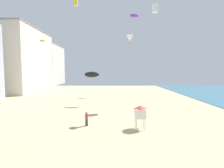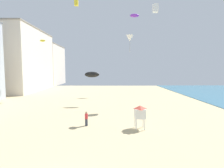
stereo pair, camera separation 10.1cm
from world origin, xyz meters
TOP-DOWN VIEW (x-y plane):
  - boardwalk_hotel_mid at (-25.60, 44.34)m, footprint 15.36×22.19m
  - boardwalk_hotel_far at (-25.60, 65.93)m, footprint 14.04×17.17m
  - kite_flyer at (0.39, 11.35)m, footprint 0.34×0.34m
  - lifeguard_stand at (6.29, 10.30)m, footprint 1.10×1.10m
  - kite_black_parafoil at (-0.20, 22.86)m, footprint 2.60×0.72m
  - kite_purple_parafoil at (9.40, 38.30)m, footprint 2.40×0.67m
  - kite_yellow_parafoil at (-12.66, 32.65)m, footprint 1.28×0.36m
  - kite_white_box at (10.94, 22.91)m, footprint 0.87×0.87m
  - kite_white_delta at (5.68, 15.07)m, footprint 0.96×0.96m
  - kite_yellow_box at (-4.76, 32.96)m, footprint 0.83×0.83m

SIDE VIEW (x-z plane):
  - kite_flyer at x=0.39m, z-range 0.10..1.74m
  - lifeguard_stand at x=6.29m, z-range 0.56..3.11m
  - kite_black_parafoil at x=-0.20m, z-range 5.01..6.02m
  - boardwalk_hotel_far at x=-25.60m, z-range 0.01..16.80m
  - boardwalk_hotel_mid at x=-25.60m, z-range 0.01..18.41m
  - kite_white_delta at x=5.68m, z-range 9.38..11.55m
  - kite_yellow_parafoil at x=-12.66m, z-range 12.84..13.34m
  - kite_white_box at x=10.94m, z-range 16.35..17.71m
  - kite_purple_parafoil at x=9.40m, z-range 20.09..21.02m
  - kite_yellow_box at x=-4.76m, z-range 21.06..22.37m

